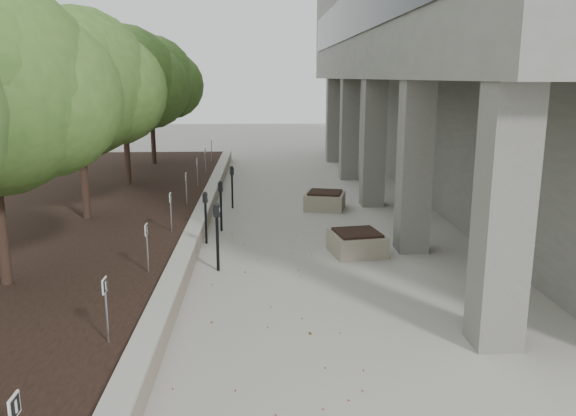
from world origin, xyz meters
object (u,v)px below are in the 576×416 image
object	(u,v)px
crabapple_tree_4	(124,105)
planter_back	(325,200)
planter_front	(357,242)
parking_meter_5	(232,187)
parking_meter_3	(221,206)
crabapple_tree_3	(79,115)
parking_meter_4	(206,218)
parking_meter_2	(217,237)
crabapple_tree_5	(151,100)

from	to	relation	value
crabapple_tree_4	planter_back	distance (m)	7.62
planter_front	parking_meter_5	bearing A→B (deg)	122.26
planter_back	parking_meter_3	bearing A→B (deg)	-140.48
crabapple_tree_4	crabapple_tree_3	bearing A→B (deg)	-90.00
crabapple_tree_4	parking_meter_4	size ratio (longest dim) A/B	4.11
parking_meter_2	parking_meter_4	distance (m)	2.14
parking_meter_4	planter_back	bearing A→B (deg)	61.72
parking_meter_3	parking_meter_5	bearing A→B (deg)	95.84
crabapple_tree_3	planter_front	world-z (taller)	crabapple_tree_3
parking_meter_4	parking_meter_3	bearing A→B (deg)	89.92
parking_meter_4	planter_back	world-z (taller)	parking_meter_4
crabapple_tree_5	parking_meter_5	distance (m)	8.50
crabapple_tree_3	parking_meter_3	size ratio (longest dim) A/B	3.95
crabapple_tree_3	planter_front	bearing A→B (deg)	-17.97
crabapple_tree_5	parking_meter_2	size ratio (longest dim) A/B	3.63
parking_meter_2	parking_meter_4	xyz separation A→B (m)	(-0.44, 2.09, -0.09)
crabapple_tree_3	parking_meter_4	size ratio (longest dim) A/B	4.11
parking_meter_2	crabapple_tree_3	bearing A→B (deg)	151.02
parking_meter_2	planter_front	size ratio (longest dim) A/B	1.28
planter_front	parking_meter_2	bearing A→B (deg)	-161.42
crabapple_tree_5	parking_meter_5	bearing A→B (deg)	-62.84
crabapple_tree_5	planter_back	world-z (taller)	crabapple_tree_5
planter_front	planter_back	world-z (taller)	planter_back
parking_meter_5	crabapple_tree_4	bearing A→B (deg)	134.38
crabapple_tree_5	crabapple_tree_4	bearing A→B (deg)	-90.00
parking_meter_4	planter_front	bearing A→B (deg)	-2.10
parking_meter_5	parking_meter_4	bearing A→B (deg)	-111.23
parking_meter_2	parking_meter_5	size ratio (longest dim) A/B	1.11
parking_meter_3	crabapple_tree_3	bearing A→B (deg)	-170.49
parking_meter_4	planter_back	xyz separation A→B (m)	(3.38, 3.75, -0.38)
crabapple_tree_4	parking_meter_3	distance (m)	6.59
parking_meter_5	planter_front	distance (m)	5.90
parking_meter_2	planter_back	distance (m)	6.56
parking_meter_4	parking_meter_5	distance (m)	3.98
crabapple_tree_3	crabapple_tree_5	distance (m)	10.00
planter_back	crabapple_tree_4	bearing A→B (deg)	159.73
crabapple_tree_4	planter_front	size ratio (longest dim) A/B	4.65
crabapple_tree_4	parking_meter_4	world-z (taller)	crabapple_tree_4
parking_meter_3	parking_meter_2	bearing A→B (deg)	-78.12
crabapple_tree_5	parking_meter_4	world-z (taller)	crabapple_tree_5
crabapple_tree_3	planter_back	xyz separation A→B (m)	(6.63, 2.55, -2.84)
crabapple_tree_4	parking_meter_3	world-z (taller)	crabapple_tree_4
crabapple_tree_3	planter_front	size ratio (longest dim) A/B	4.65
crabapple_tree_4	parking_meter_5	size ratio (longest dim) A/B	4.01
parking_meter_2	parking_meter_5	distance (m)	6.04
parking_meter_4	planter_front	size ratio (longest dim) A/B	1.13
crabapple_tree_3	parking_meter_4	distance (m)	4.25
parking_meter_2	parking_meter_3	distance (m)	3.30
crabapple_tree_3	crabapple_tree_4	world-z (taller)	same
planter_front	crabapple_tree_5	bearing A→B (deg)	119.30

